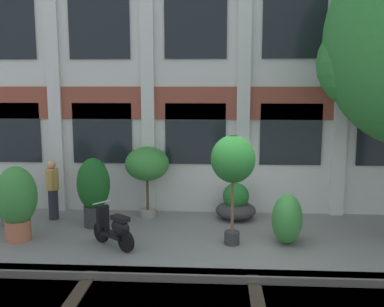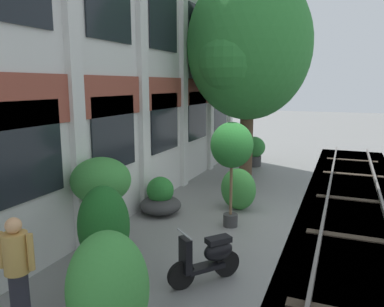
{
  "view_description": "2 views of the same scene",
  "coord_description": "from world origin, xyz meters",
  "px_view_note": "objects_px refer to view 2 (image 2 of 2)",
  "views": [
    {
      "loc": [
        -0.66,
        -9.81,
        3.65
      ],
      "look_at": [
        -1.33,
        1.29,
        1.9
      ],
      "focal_mm": 42.0,
      "sensor_mm": 36.0,
      "label": 1
    },
    {
      "loc": [
        -8.59,
        -2.33,
        3.37
      ],
      "look_at": [
        0.17,
        1.27,
        1.6
      ],
      "focal_mm": 35.0,
      "sensor_mm": 36.0,
      "label": 2
    }
  ],
  "objects_px": {
    "potted_plant_terracotta_small": "(101,182)",
    "resident_by_doorway": "(17,270)",
    "potted_plant_fluted_column": "(104,233)",
    "topiary_hedge": "(238,189)",
    "potted_plant_glazed_jar": "(108,297)",
    "potted_plant_tall_urn": "(232,148)",
    "potted_plant_stone_basin": "(254,150)",
    "broadleaf_tree": "(249,49)",
    "scooter_second_parked": "(208,258)",
    "potted_plant_wide_bowl": "(160,199)"
  },
  "relations": [
    {
      "from": "potted_plant_stone_basin",
      "to": "resident_by_doorway",
      "type": "xyz_separation_m",
      "value": [
        -11.61,
        0.58,
        0.18
      ]
    },
    {
      "from": "potted_plant_glazed_jar",
      "to": "resident_by_doorway",
      "type": "distance_m",
      "value": 1.67
    },
    {
      "from": "potted_plant_glazed_jar",
      "to": "potted_plant_wide_bowl",
      "type": "relative_size",
      "value": 1.61
    },
    {
      "from": "potted_plant_stone_basin",
      "to": "potted_plant_wide_bowl",
      "type": "distance_m",
      "value": 6.76
    },
    {
      "from": "broadleaf_tree",
      "to": "potted_plant_stone_basin",
      "type": "height_order",
      "value": "broadleaf_tree"
    },
    {
      "from": "resident_by_doorway",
      "to": "topiary_hedge",
      "type": "relative_size",
      "value": 1.42
    },
    {
      "from": "scooter_second_parked",
      "to": "potted_plant_terracotta_small",
      "type": "bearing_deg",
      "value": -58.78
    },
    {
      "from": "potted_plant_tall_urn",
      "to": "potted_plant_wide_bowl",
      "type": "bearing_deg",
      "value": 85.5
    },
    {
      "from": "potted_plant_fluted_column",
      "to": "scooter_second_parked",
      "type": "distance_m",
      "value": 1.81
    },
    {
      "from": "potted_plant_tall_urn",
      "to": "resident_by_doorway",
      "type": "distance_m",
      "value": 5.15
    },
    {
      "from": "potted_plant_glazed_jar",
      "to": "potted_plant_wide_bowl",
      "type": "height_order",
      "value": "potted_plant_glazed_jar"
    },
    {
      "from": "potted_plant_stone_basin",
      "to": "potted_plant_wide_bowl",
      "type": "relative_size",
      "value": 1.12
    },
    {
      "from": "potted_plant_fluted_column",
      "to": "topiary_hedge",
      "type": "height_order",
      "value": "potted_plant_fluted_column"
    },
    {
      "from": "potted_plant_glazed_jar",
      "to": "resident_by_doorway",
      "type": "height_order",
      "value": "potted_plant_glazed_jar"
    },
    {
      "from": "potted_plant_terracotta_small",
      "to": "potted_plant_fluted_column",
      "type": "distance_m",
      "value": 1.61
    },
    {
      "from": "potted_plant_terracotta_small",
      "to": "potted_plant_glazed_jar",
      "type": "distance_m",
      "value": 3.45
    },
    {
      "from": "potted_plant_terracotta_small",
      "to": "potted_plant_tall_urn",
      "type": "height_order",
      "value": "potted_plant_tall_urn"
    },
    {
      "from": "potted_plant_fluted_column",
      "to": "potted_plant_glazed_jar",
      "type": "bearing_deg",
      "value": -143.15
    },
    {
      "from": "broadleaf_tree",
      "to": "scooter_second_parked",
      "type": "height_order",
      "value": "broadleaf_tree"
    },
    {
      "from": "potted_plant_terracotta_small",
      "to": "topiary_hedge",
      "type": "relative_size",
      "value": 1.71
    },
    {
      "from": "potted_plant_tall_urn",
      "to": "potted_plant_glazed_jar",
      "type": "xyz_separation_m",
      "value": [
        -5.0,
        -0.02,
        -0.94
      ]
    },
    {
      "from": "potted_plant_wide_bowl",
      "to": "resident_by_doorway",
      "type": "xyz_separation_m",
      "value": [
        -4.92,
        -0.33,
        0.47
      ]
    },
    {
      "from": "potted_plant_terracotta_small",
      "to": "potted_plant_fluted_column",
      "type": "bearing_deg",
      "value": -143.06
    },
    {
      "from": "potted_plant_tall_urn",
      "to": "potted_plant_stone_basin",
      "type": "height_order",
      "value": "potted_plant_tall_urn"
    },
    {
      "from": "broadleaf_tree",
      "to": "potted_plant_terracotta_small",
      "type": "height_order",
      "value": "broadleaf_tree"
    },
    {
      "from": "scooter_second_parked",
      "to": "topiary_hedge",
      "type": "height_order",
      "value": "topiary_hedge"
    },
    {
      "from": "potted_plant_stone_basin",
      "to": "resident_by_doorway",
      "type": "height_order",
      "value": "resident_by_doorway"
    },
    {
      "from": "scooter_second_parked",
      "to": "resident_by_doorway",
      "type": "bearing_deg",
      "value": -3.49
    },
    {
      "from": "broadleaf_tree",
      "to": "potted_plant_terracotta_small",
      "type": "relative_size",
      "value": 3.6
    },
    {
      "from": "potted_plant_stone_basin",
      "to": "potted_plant_fluted_column",
      "type": "bearing_deg",
      "value": 179.74
    },
    {
      "from": "potted_plant_tall_urn",
      "to": "resident_by_doorway",
      "type": "relative_size",
      "value": 1.56
    },
    {
      "from": "potted_plant_fluted_column",
      "to": "potted_plant_wide_bowl",
      "type": "distance_m",
      "value": 3.8
    },
    {
      "from": "potted_plant_fluted_column",
      "to": "potted_plant_glazed_jar",
      "type": "distance_m",
      "value": 1.88
    },
    {
      "from": "potted_plant_terracotta_small",
      "to": "potted_plant_stone_basin",
      "type": "bearing_deg",
      "value": -6.11
    },
    {
      "from": "potted_plant_wide_bowl",
      "to": "potted_plant_glazed_jar",
      "type": "bearing_deg",
      "value": -158.94
    },
    {
      "from": "potted_plant_terracotta_small",
      "to": "potted_plant_wide_bowl",
      "type": "height_order",
      "value": "potted_plant_terracotta_small"
    },
    {
      "from": "potted_plant_terracotta_small",
      "to": "resident_by_doorway",
      "type": "height_order",
      "value": "potted_plant_terracotta_small"
    },
    {
      "from": "potted_plant_terracotta_small",
      "to": "topiary_hedge",
      "type": "height_order",
      "value": "potted_plant_terracotta_small"
    },
    {
      "from": "broadleaf_tree",
      "to": "potted_plant_tall_urn",
      "type": "bearing_deg",
      "value": -170.52
    },
    {
      "from": "potted_plant_fluted_column",
      "to": "topiary_hedge",
      "type": "relative_size",
      "value": 1.57
    },
    {
      "from": "potted_plant_glazed_jar",
      "to": "resident_by_doorway",
      "type": "relative_size",
      "value": 1.09
    },
    {
      "from": "potted_plant_glazed_jar",
      "to": "resident_by_doorway",
      "type": "bearing_deg",
      "value": 82.03
    },
    {
      "from": "potted_plant_terracotta_small",
      "to": "topiary_hedge",
      "type": "xyz_separation_m",
      "value": [
        3.53,
        -1.86,
        -0.87
      ]
    },
    {
      "from": "potted_plant_glazed_jar",
      "to": "broadleaf_tree",
      "type": "bearing_deg",
      "value": 4.43
    },
    {
      "from": "potted_plant_terracotta_small",
      "to": "potted_plant_glazed_jar",
      "type": "relative_size",
      "value": 1.11
    },
    {
      "from": "potted_plant_glazed_jar",
      "to": "potted_plant_wide_bowl",
      "type": "xyz_separation_m",
      "value": [
        5.15,
        1.98,
        -0.58
      ]
    },
    {
      "from": "broadleaf_tree",
      "to": "scooter_second_parked",
      "type": "bearing_deg",
      "value": -171.0
    },
    {
      "from": "resident_by_doorway",
      "to": "potted_plant_glazed_jar",
      "type": "bearing_deg",
      "value": 67.97
    },
    {
      "from": "potted_plant_wide_bowl",
      "to": "resident_by_doorway",
      "type": "relative_size",
      "value": 0.68
    },
    {
      "from": "scooter_second_parked",
      "to": "broadleaf_tree",
      "type": "bearing_deg",
      "value": -131.41
    }
  ]
}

